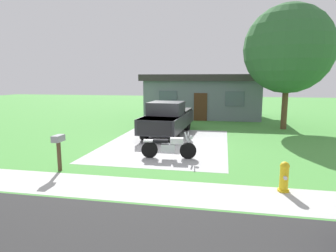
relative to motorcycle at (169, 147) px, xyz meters
The scene contains 9 objects.
ground_plane 2.69m from the motorcycle, 103.23° to the left, with size 80.00×80.00×0.00m, color #4C9841.
driveway_pad 2.69m from the motorcycle, 103.23° to the left, with size 5.87×8.16×0.01m, color #B2B2B2.
sidewalk_strip 3.51m from the motorcycle, 100.03° to the right, with size 36.00×1.80×0.01m, color #BBBBB5.
motorcycle is the anchor object (origin of this frame).
pickup_truck 5.14m from the motorcycle, 101.45° to the left, with size 2.26×5.71×1.90m.
fire_hydrant 4.74m from the motorcycle, 36.06° to the right, with size 0.32×0.40×0.87m.
mailbox 4.16m from the motorcycle, 145.79° to the right, with size 0.26×0.48×1.26m.
shade_tree 11.00m from the motorcycle, 54.37° to the left, with size 5.38×5.38×7.65m.
neighbor_house 13.47m from the motorcycle, 88.52° to the left, with size 9.60×5.60×3.50m.
Camera 1 is at (2.72, -13.63, 3.15)m, focal length 30.87 mm.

